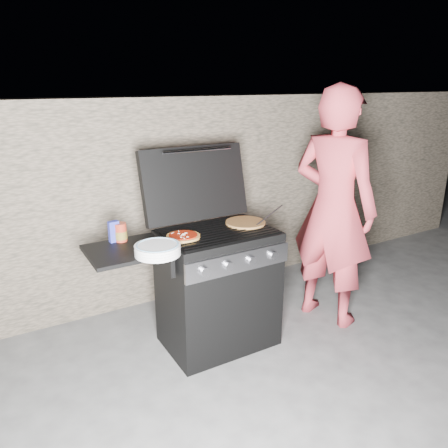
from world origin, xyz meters
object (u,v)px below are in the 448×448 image
pizza_topped (183,236)px  sauce_jar (121,232)px  person (333,208)px  gas_grill (188,296)px

pizza_topped → sauce_jar: sauce_jar is taller
pizza_topped → person: 1.28m
sauce_jar → person: size_ratio=0.07×
gas_grill → pizza_topped: size_ratio=5.81×
sauce_jar → person: person is taller
pizza_topped → sauce_jar: size_ratio=1.85×
pizza_topped → person: (1.27, -0.10, 0.03)m
gas_grill → person: person is taller
pizza_topped → sauce_jar: 0.42m
gas_grill → sauce_jar: sauce_jar is taller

